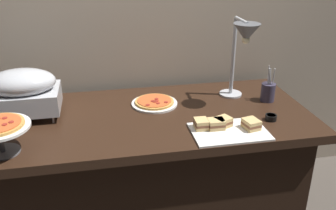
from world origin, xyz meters
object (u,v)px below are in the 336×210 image
object	(u,v)px
chafing_dish	(23,91)
sandwich_platter	(226,127)
pizza_plate_front	(154,103)
utensil_holder	(268,92)
heat_lamp	(243,41)
sauce_cup_near	(271,117)

from	to	relation	value
chafing_dish	sandwich_platter	world-z (taller)	chafing_dish
pizza_plate_front	utensil_holder	size ratio (longest dim) A/B	1.26
chafing_dish	heat_lamp	xyz separation A→B (m)	(1.22, -0.06, 0.23)
heat_lamp	pizza_plate_front	xyz separation A→B (m)	(-0.50, 0.08, -0.37)
utensil_holder	chafing_dish	bearing A→B (deg)	177.87
sauce_cup_near	utensil_holder	xyz separation A→B (m)	(0.10, 0.25, 0.04)
sandwich_platter	sauce_cup_near	world-z (taller)	sandwich_platter
heat_lamp	sandwich_platter	world-z (taller)	heat_lamp
heat_lamp	sauce_cup_near	xyz separation A→B (m)	(0.09, -0.25, -0.37)
sauce_cup_near	chafing_dish	bearing A→B (deg)	166.91
chafing_dish	pizza_plate_front	xyz separation A→B (m)	(0.72, 0.02, -0.14)
pizza_plate_front	utensil_holder	distance (m)	0.69
chafing_dish	pizza_plate_front	distance (m)	0.74
chafing_dish	sandwich_platter	xyz separation A→B (m)	(1.03, -0.38, -0.13)
heat_lamp	pizza_plate_front	bearing A→B (deg)	170.93
pizza_plate_front	sauce_cup_near	xyz separation A→B (m)	(0.59, -0.33, 0.00)
pizza_plate_front	utensil_holder	xyz separation A→B (m)	(0.68, -0.07, 0.05)
sauce_cup_near	utensil_holder	size ratio (longest dim) A/B	0.28
chafing_dish	heat_lamp	size ratio (longest dim) A/B	0.77
sandwich_platter	sauce_cup_near	distance (m)	0.29
utensil_holder	heat_lamp	bearing A→B (deg)	-178.32
chafing_dish	sauce_cup_near	world-z (taller)	chafing_dish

